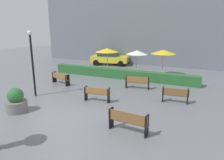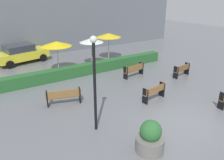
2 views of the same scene
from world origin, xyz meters
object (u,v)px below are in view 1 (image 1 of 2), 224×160
Objects in this scene: bench_far_right at (175,94)px; lamp_post at (32,57)px; bench_back_row at (137,82)px; planter_pot at (16,102)px; bench_near_right at (128,120)px; patio_umbrella_yellow_far at (163,52)px; patio_umbrella_white at (137,52)px; parked_car at (109,58)px; bench_far_left at (60,78)px; patio_umbrella_yellow at (107,50)px; bench_mid_center at (97,93)px.

lamp_post is (-8.32, -2.47, 1.99)m from bench_far_right.
planter_pot is at bearing -123.65° from bench_back_row.
bench_near_right is 0.75× the size of patio_umbrella_yellow_far.
parked_car is (-4.62, 4.03, -1.29)m from patio_umbrella_white.
bench_far_right is 7.22m from patio_umbrella_white.
bench_far_right is 0.87× the size of bench_back_row.
patio_umbrella_yellow_far is at bearing 94.28° from bench_near_right.
bench_far_left is 0.78× the size of patio_umbrella_yellow_far.
bench_back_row reaches higher than bench_far_left.
patio_umbrella_yellow_far is (5.02, 1.00, -0.02)m from patio_umbrella_yellow.
bench_back_row is 5.06m from patio_umbrella_yellow_far.
planter_pot is 0.29× the size of parked_car.
patio_umbrella_yellow is 4.69m from parked_car.
bench_far_right is at bearing -32.10° from bench_back_row.
bench_mid_center is (-1.34, -3.54, -0.00)m from bench_back_row.
patio_umbrella_yellow_far is at bearing 80.31° from bench_back_row.
bench_near_right is 0.75× the size of patio_umbrella_yellow.
bench_far_left is 1.16× the size of bench_mid_center.
planter_pot is at bearing -176.65° from bench_near_right.
patio_umbrella_yellow reaches higher than patio_umbrella_white.
bench_mid_center is at bearing -157.74° from bench_far_right.
patio_umbrella_white is 2.32m from patio_umbrella_yellow_far.
lamp_post is at bearing -87.56° from parked_car.
parked_car is at bearing 92.44° from lamp_post.
bench_far_right is at bearing 16.55° from lamp_post.
bench_mid_center is at bearing -26.38° from bench_far_left.
patio_umbrella_white is 6.26m from parked_car.
bench_near_right is at bearing -73.66° from patio_umbrella_white.
bench_back_row is 9.86m from parked_car.
bench_mid_center is 0.68× the size of patio_umbrella_yellow_far.
patio_umbrella_yellow_far is 7.57m from parked_car.
lamp_post is at bearing -124.72° from patio_umbrella_yellow_far.
parked_car is (-5.95, 7.86, 0.30)m from bench_back_row.
bench_near_right is at bearing -15.74° from lamp_post.
bench_back_row is 4.35m from patio_umbrella_white.
planter_pot is at bearing -114.69° from patio_umbrella_yellow_far.
bench_near_right reaches higher than bench_back_row.
parked_car is at bearing 118.21° from bench_near_right.
bench_back_row is at bearing -52.84° from parked_car.
patio_umbrella_yellow is (-4.21, 3.72, 1.67)m from bench_back_row.
lamp_post is at bearing 164.26° from bench_near_right.
parked_car is at bearing 127.16° from bench_back_row.
patio_umbrella_white is at bearing 49.43° from bench_far_left.
patio_umbrella_yellow is 0.53× the size of parked_car.
patio_umbrella_white reaches higher than bench_back_row.
bench_back_row reaches higher than bench_far_right.
patio_umbrella_white is (-1.33, 3.83, 1.59)m from bench_back_row.
bench_far_left is 0.80× the size of patio_umbrella_white.
patio_umbrella_yellow reaches higher than bench_mid_center.
patio_umbrella_yellow is at bearing 120.30° from bench_near_right.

